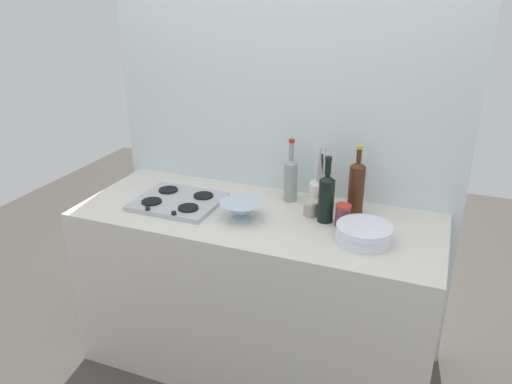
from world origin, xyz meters
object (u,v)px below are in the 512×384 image
wine_bottle_mid_left (291,178)px  mixing_bowl (242,209)px  plate_stack (364,233)px  wine_bottle_mid_right (326,197)px  condiment_jar_rear (311,208)px  stovetop_hob (178,201)px  wine_bottle_leftmost (356,186)px  condiment_jar_front (343,215)px  utensil_crock (319,193)px

wine_bottle_mid_left → mixing_bowl: wine_bottle_mid_left is taller
plate_stack → wine_bottle_mid_right: size_ratio=0.78×
wine_bottle_mid_right → condiment_jar_rear: bearing=155.1°
stovetop_hob → wine_bottle_mid_right: 0.77m
wine_bottle_mid_left → wine_bottle_mid_right: size_ratio=1.02×
plate_stack → mixing_bowl: size_ratio=1.19×
stovetop_hob → wine_bottle_leftmost: wine_bottle_leftmost is taller
plate_stack → mixing_bowl: (-0.59, 0.01, 0.01)m
wine_bottle_leftmost → condiment_jar_front: (-0.02, -0.17, -0.09)m
utensil_crock → condiment_jar_front: utensil_crock is taller
stovetop_hob → wine_bottle_mid_left: wine_bottle_mid_left is taller
stovetop_hob → condiment_jar_rear: size_ratio=5.46×
stovetop_hob → wine_bottle_leftmost: bearing=15.1°
mixing_bowl → utensil_crock: utensil_crock is taller
condiment_jar_front → mixing_bowl: bearing=-167.2°
wine_bottle_mid_left → condiment_jar_front: wine_bottle_mid_left is taller
wine_bottle_mid_left → utensil_crock: size_ratio=1.02×
stovetop_hob → condiment_jar_front: bearing=4.5°
plate_stack → condiment_jar_rear: size_ratio=3.29×
wine_bottle_leftmost → condiment_jar_front: 0.19m
wine_bottle_mid_left → wine_bottle_mid_right: bearing=-36.9°
utensil_crock → condiment_jar_rear: 0.13m
plate_stack → wine_bottle_mid_right: 0.27m
plate_stack → wine_bottle_leftmost: (-0.10, 0.29, 0.10)m
mixing_bowl → utensil_crock: 0.42m
condiment_jar_rear → wine_bottle_mid_left: bearing=137.9°
wine_bottle_mid_left → utensil_crock: bearing=-5.6°
utensil_crock → condiment_jar_front: size_ratio=3.10×
stovetop_hob → condiment_jar_rear: bearing=10.0°
mixing_bowl → plate_stack: bearing=-1.4°
plate_stack → condiment_jar_front: condiment_jar_front is taller
plate_stack → condiment_jar_front: 0.17m
wine_bottle_mid_left → condiment_jar_rear: 0.22m
condiment_jar_front → wine_bottle_mid_left: bearing=149.2°
condiment_jar_front → wine_bottle_mid_right: bearing=169.7°
wine_bottle_leftmost → utensil_crock: (-0.18, 0.01, -0.07)m
mixing_bowl → condiment_jar_rear: (0.30, 0.16, -0.01)m
utensil_crock → condiment_jar_front: bearing=-47.4°
plate_stack → wine_bottle_mid_right: wine_bottle_mid_right is taller
wine_bottle_mid_right → utensil_crock: size_ratio=1.00×
mixing_bowl → utensil_crock: bearing=42.3°
plate_stack → condiment_jar_front: (-0.12, 0.12, 0.01)m
mixing_bowl → condiment_jar_rear: size_ratio=2.77×
utensil_crock → condiment_jar_rear: bearing=-93.4°
stovetop_hob → condiment_jar_front: size_ratio=4.01×
wine_bottle_leftmost → condiment_jar_rear: (-0.19, -0.11, -0.10)m
stovetop_hob → wine_bottle_leftmost: size_ratio=1.22×
mixing_bowl → condiment_jar_rear: 0.34m
wine_bottle_mid_right → wine_bottle_mid_left: bearing=143.1°
wine_bottle_mid_left → wine_bottle_mid_right: 0.29m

